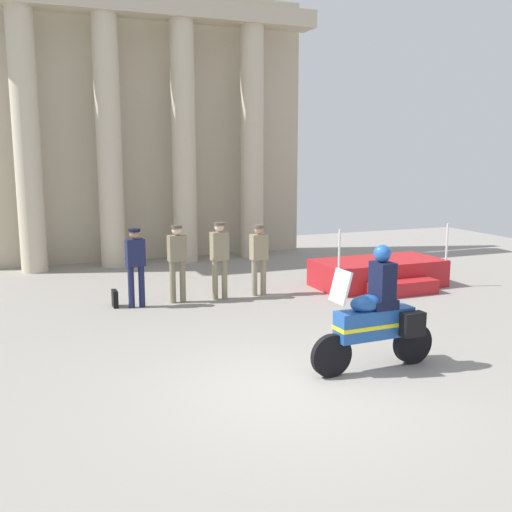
{
  "coord_description": "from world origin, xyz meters",
  "views": [
    {
      "loc": [
        -3.45,
        -6.99,
        3.22
      ],
      "look_at": [
        0.44,
        2.77,
        1.39
      ],
      "focal_mm": 41.51,
      "sensor_mm": 36.0,
      "label": 1
    }
  ],
  "objects": [
    {
      "name": "reviewing_stand",
      "position": [
        4.57,
        5.0,
        0.32
      ],
      "size": [
        3.12,
        2.01,
        1.56
      ],
      "color": "#B21E23",
      "rests_on": "ground_plane"
    },
    {
      "name": "officer_in_row_2",
      "position": [
        0.56,
        5.27,
        1.02
      ],
      "size": [
        0.4,
        0.25,
        1.73
      ],
      "rotation": [
        0.0,
        0.0,
        3.23
      ],
      "color": "#847A5B",
      "rests_on": "ground_plane"
    },
    {
      "name": "officer_in_row_0",
      "position": [
        -1.3,
        5.23,
        0.99
      ],
      "size": [
        0.4,
        0.25,
        1.67
      ],
      "rotation": [
        0.0,
        0.0,
        3.23
      ],
      "color": "#191E42",
      "rests_on": "ground_plane"
    },
    {
      "name": "officer_in_row_1",
      "position": [
        -0.39,
        5.32,
        1.01
      ],
      "size": [
        0.4,
        0.25,
        1.7
      ],
      "rotation": [
        0.0,
        0.0,
        3.23
      ],
      "color": "#7A7056",
      "rests_on": "ground_plane"
    },
    {
      "name": "colonnade_backdrop",
      "position": [
        0.01,
        10.66,
        4.15
      ],
      "size": [
        10.29,
        1.55,
        7.91
      ],
      "color": "#B6AB91",
      "rests_on": "ground_plane"
    },
    {
      "name": "ground_plane",
      "position": [
        0.0,
        0.0,
        0.0
      ],
      "size": [
        28.0,
        28.0,
        0.0
      ],
      "primitive_type": "plane",
      "color": "gray"
    },
    {
      "name": "briefcase_on_ground",
      "position": [
        -1.73,
        5.43,
        0.18
      ],
      "size": [
        0.1,
        0.32,
        0.36
      ],
      "primitive_type": "cube",
      "color": "black",
      "rests_on": "ground_plane"
    },
    {
      "name": "motorcycle_with_rider",
      "position": [
        1.4,
        0.25,
        0.79
      ],
      "size": [
        2.09,
        0.71,
        1.9
      ],
      "rotation": [
        0.0,
        0.0,
        3.17
      ],
      "color": "black",
      "rests_on": "ground_plane"
    },
    {
      "name": "officer_in_row_3",
      "position": [
        1.51,
        5.29,
        0.96
      ],
      "size": [
        0.4,
        0.25,
        1.62
      ],
      "rotation": [
        0.0,
        0.0,
        3.23
      ],
      "color": "gray",
      "rests_on": "ground_plane"
    }
  ]
}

